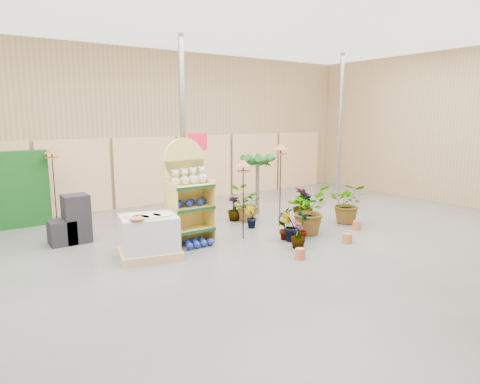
# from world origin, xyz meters

# --- Properties ---
(room) EXTENTS (15.20, 12.10, 4.70)m
(room) POSITION_xyz_m (0.00, 0.91, 2.21)
(room) COLOR #52514F
(room) RESTS_ON ground
(display_shelf) EXTENTS (0.91, 0.58, 2.16)m
(display_shelf) POSITION_xyz_m (-0.78, 1.86, 0.99)
(display_shelf) COLOR #D3B651
(display_shelf) RESTS_ON ground
(teddy_bears) EXTENTS (0.80, 0.21, 0.34)m
(teddy_bears) POSITION_xyz_m (-0.75, 1.76, 1.37)
(teddy_bears) COLOR beige
(teddy_bears) RESTS_ON display_shelf
(gazing_balls_shelf) EXTENTS (0.79, 0.27, 0.15)m
(gazing_balls_shelf) POSITION_xyz_m (-0.78, 1.74, 0.85)
(gazing_balls_shelf) COLOR navy
(gazing_balls_shelf) RESTS_ON display_shelf
(gazing_balls_floor) EXTENTS (0.63, 0.39, 0.15)m
(gazing_balls_floor) POSITION_xyz_m (-0.78, 1.44, 0.07)
(gazing_balls_floor) COLOR navy
(gazing_balls_floor) RESTS_ON ground
(pallet_stack) EXTENTS (1.27, 1.13, 0.82)m
(pallet_stack) POSITION_xyz_m (-1.82, 1.41, 0.39)
(pallet_stack) COLOR tan
(pallet_stack) RESTS_ON ground
(charcoal_planters) EXTENTS (0.80, 0.50, 1.00)m
(charcoal_planters) POSITION_xyz_m (-2.78, 3.16, 0.42)
(charcoal_planters) COLOR black
(charcoal_planters) RESTS_ON ground
(trellis_stock) EXTENTS (2.00, 0.30, 1.80)m
(trellis_stock) POSITION_xyz_m (-3.80, 5.20, 0.90)
(trellis_stock) COLOR #114814
(trellis_stock) RESTS_ON ground
(offer_sign) EXTENTS (0.50, 0.08, 2.20)m
(offer_sign) POSITION_xyz_m (0.10, 2.98, 1.57)
(offer_sign) COLOR gray
(offer_sign) RESTS_ON ground
(bird_table_front) EXTENTS (0.34, 0.34, 1.70)m
(bird_table_front) POSITION_xyz_m (0.28, 1.35, 1.58)
(bird_table_front) COLOR black
(bird_table_front) RESTS_ON ground
(bird_table_right) EXTENTS (0.34, 0.34, 1.97)m
(bird_table_right) POSITION_xyz_m (1.63, 1.76, 1.83)
(bird_table_right) COLOR black
(bird_table_right) RESTS_ON ground
(bird_table_back) EXTENTS (0.34, 0.34, 1.88)m
(bird_table_back) POSITION_xyz_m (-2.75, 4.82, 1.74)
(bird_table_back) COLOR black
(bird_table_back) RESTS_ON ground
(palm) EXTENTS (0.70, 0.70, 1.70)m
(palm) POSITION_xyz_m (1.95, 3.08, 1.45)
(palm) COLOR brown
(palm) RESTS_ON ground
(potted_plant_0) EXTENTS (0.41, 0.30, 0.73)m
(potted_plant_0) POSITION_xyz_m (0.99, 0.83, 0.36)
(potted_plant_0) COLOR #164C15
(potted_plant_0) RESTS_ON ground
(potted_plant_1) EXTENTS (0.44, 0.41, 0.65)m
(potted_plant_1) POSITION_xyz_m (0.98, 0.66, 0.33)
(potted_plant_1) COLOR #164C15
(potted_plant_1) RESTS_ON ground
(potted_plant_2) EXTENTS (1.26, 1.21, 1.09)m
(potted_plant_2) POSITION_xyz_m (1.73, 0.90, 0.55)
(potted_plant_2) COLOR #164C15
(potted_plant_2) RESTS_ON ground
(potted_plant_3) EXTENTS (0.50, 0.50, 0.89)m
(potted_plant_3) POSITION_xyz_m (2.35, 1.74, 0.44)
(potted_plant_3) COLOR #164C15
(potted_plant_3) RESTS_ON ground
(potted_plant_4) EXTENTS (0.41, 0.45, 0.71)m
(potted_plant_4) POSITION_xyz_m (2.57, 1.90, 0.36)
(potted_plant_4) COLOR #164C15
(potted_plant_4) RESTS_ON ground
(potted_plant_5) EXTENTS (0.34, 0.36, 0.53)m
(potted_plant_5) POSITION_xyz_m (0.96, 2.01, 0.26)
(potted_plant_5) COLOR #164C15
(potted_plant_5) RESTS_ON ground
(potted_plant_6) EXTENTS (1.00, 0.94, 0.89)m
(potted_plant_6) POSITION_xyz_m (1.25, 2.61, 0.44)
(potted_plant_6) COLOR #164C15
(potted_plant_6) RESTS_ON ground
(potted_plant_7) EXTENTS (0.42, 0.42, 0.55)m
(potted_plant_7) POSITION_xyz_m (0.82, 0.22, 0.27)
(potted_plant_7) COLOR #164C15
(potted_plant_7) RESTS_ON ground
(potted_plant_8) EXTENTS (0.29, 0.38, 0.65)m
(potted_plant_8) POSITION_xyz_m (1.29, 0.59, 0.32)
(potted_plant_8) COLOR #164C15
(potted_plant_8) RESTS_ON ground
(potted_plant_10) EXTENTS (1.18, 1.19, 1.00)m
(potted_plant_10) POSITION_xyz_m (3.19, 1.03, 0.50)
(potted_plant_10) COLOR #164C15
(potted_plant_10) RESTS_ON ground
(potted_plant_11) EXTENTS (0.49, 0.49, 0.63)m
(potted_plant_11) POSITION_xyz_m (1.04, 2.82, 0.31)
(potted_plant_11) COLOR #164C15
(potted_plant_11) RESTS_ON ground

